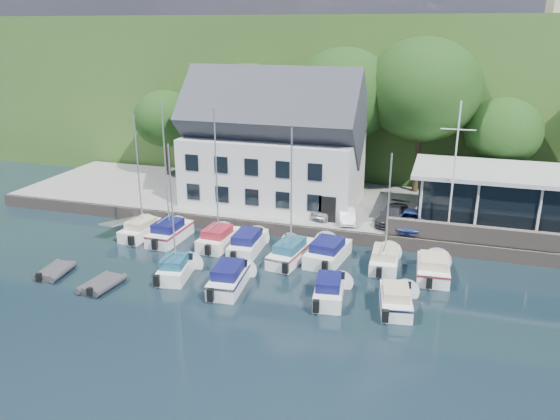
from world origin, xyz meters
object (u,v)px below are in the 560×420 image
(boat_r2_1, at_px, (172,211))
(dinghy_1, at_px, (102,283))
(car_silver, at_px, (328,209))
(boat_r1_1, at_px, (166,178))
(club_pavilion, at_px, (504,197))
(dinghy_0, at_px, (55,270))
(boat_r2_4, at_px, (396,297))
(car_dgrey, at_px, (393,215))
(flagpole, at_px, (454,171))
(boat_r1_3, at_px, (248,241))
(boat_r2_3, at_px, (329,287))
(boat_r1_0, at_px, (139,181))
(boat_r2_2, at_px, (230,275))
(car_blue, at_px, (411,219))
(boat_r1_5, at_px, (328,250))
(car_white, at_px, (347,215))
(boat_r1_4, at_px, (291,197))
(boat_r1_7, at_px, (433,266))
(boat_r1_6, at_px, (388,207))
(boat_r1_2, at_px, (217,185))
(harbor_building, at_px, (274,150))

(boat_r2_1, xyz_separation_m, dinghy_1, (-3.57, -2.76, -4.02))
(car_silver, bearing_deg, boat_r1_1, -131.90)
(club_pavilion, distance_m, dinghy_0, 31.68)
(boat_r2_4, height_order, dinghy_0, boat_r2_4)
(car_dgrey, distance_m, flagpole, 5.96)
(car_dgrey, xyz_separation_m, boat_r2_4, (1.46, -11.42, -0.91))
(car_silver, distance_m, boat_r1_3, 7.51)
(car_silver, distance_m, boat_r2_3, 11.69)
(boat_r1_0, height_order, boat_r2_2, boat_r1_0)
(car_blue, distance_m, boat_r1_5, 7.32)
(boat_r2_2, bearing_deg, car_silver, 68.16)
(boat_r2_2, distance_m, dinghy_0, 11.42)
(boat_r2_3, distance_m, dinghy_1, 13.68)
(car_white, xyz_separation_m, dinghy_1, (-12.42, -13.32, -1.21))
(boat_r1_1, distance_m, boat_r1_4, 9.53)
(car_white, height_order, boat_r2_4, car_white)
(boat_r1_5, height_order, boat_r1_7, boat_r1_5)
(boat_r1_3, bearing_deg, boat_r1_7, -4.58)
(car_silver, relative_size, boat_r1_5, 0.58)
(club_pavilion, height_order, dinghy_0, club_pavilion)
(car_silver, height_order, boat_r2_4, car_silver)
(car_silver, height_order, boat_r1_5, car_silver)
(boat_r1_1, bearing_deg, boat_r1_7, -0.84)
(boat_r1_6, height_order, boat_r2_3, boat_r1_6)
(car_blue, relative_size, boat_r1_2, 0.41)
(boat_r1_4, height_order, boat_r1_7, boat_r1_4)
(club_pavilion, distance_m, dinghy_1, 28.75)
(club_pavilion, bearing_deg, boat_r1_3, -153.99)
(car_dgrey, bearing_deg, boat_r2_3, -90.42)
(harbor_building, distance_m, boat_r1_3, 10.00)
(boat_r2_2, height_order, boat_r2_4, boat_r2_2)
(boat_r1_5, distance_m, boat_r2_4, 7.33)
(boat_r1_0, relative_size, boat_r1_5, 1.42)
(boat_r1_5, distance_m, dinghy_1, 14.59)
(boat_r2_2, bearing_deg, boat_r1_7, 18.61)
(club_pavilion, xyz_separation_m, boat_r1_2, (-19.38, -8.10, 1.51))
(club_pavilion, relative_size, boat_r1_5, 2.16)
(car_dgrey, xyz_separation_m, dinghy_0, (-19.66, -13.39, -1.29))
(club_pavilion, xyz_separation_m, car_white, (-11.09, -3.01, -1.51))
(dinghy_1, bearing_deg, car_blue, 44.00)
(boat_r1_3, bearing_deg, boat_r2_2, -83.45)
(boat_r1_0, relative_size, boat_r2_1, 1.00)
(flagpole, relative_size, boat_r1_4, 1.05)
(boat_r1_4, distance_m, boat_r1_5, 4.48)
(boat_r1_0, height_order, boat_r2_3, boat_r1_0)
(car_white, height_order, boat_r2_2, car_white)
(boat_r1_7, bearing_deg, boat_r2_3, -142.34)
(car_white, xyz_separation_m, boat_r2_2, (-5.07, -10.91, -0.76))
(car_dgrey, xyz_separation_m, boat_r1_0, (-17.77, -5.85, 2.73))
(car_silver, bearing_deg, harbor_building, 171.46)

